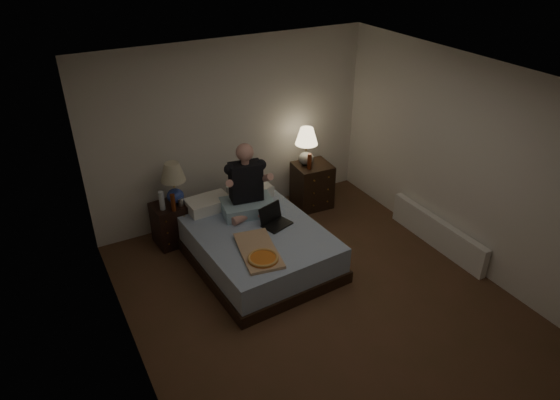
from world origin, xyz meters
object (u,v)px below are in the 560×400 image
beer_bottle_left (173,203)px  pizza_box (263,259)px  lamp_left (174,183)px  soda_can (181,202)px  beer_bottle_right (309,161)px  water_bottle (162,201)px  radiator (437,233)px  laptop (277,217)px  bed (256,245)px  person (247,180)px  lamp_right (306,147)px  nightstand_left (172,224)px  nightstand_right (312,185)px

beer_bottle_left → pizza_box: (0.55, -1.38, -0.17)m
lamp_left → soda_can: size_ratio=5.60×
beer_bottle_right → soda_can: bearing=178.5°
water_bottle → radiator: (3.11, -1.68, -0.50)m
beer_bottle_right → laptop: size_ratio=0.68×
beer_bottle_right → laptop: beer_bottle_right is taller
beer_bottle_right → bed: bearing=-148.1°
radiator → person: bearing=149.8°
bed → lamp_right: (1.26, 0.91, 0.71)m
bed → person: size_ratio=2.06×
bed → nightstand_left: (-0.79, 0.91, 0.05)m
soda_can → person: person is taller
soda_can → nightstand_left: bearing=144.8°
lamp_right → laptop: size_ratio=1.65×
soda_can → beer_bottle_right: size_ratio=0.43×
soda_can → laptop: size_ratio=0.29×
beer_bottle_left → nightstand_right: bearing=3.1°
nightstand_right → pizza_box: size_ratio=0.88×
lamp_left → water_bottle: bearing=-155.8°
nightstand_left → radiator: nightstand_left is taller
soda_can → radiator: 3.35m
nightstand_right → soda_can: size_ratio=6.70×
bed → radiator: size_ratio=1.20×
water_bottle → radiator: 3.57m
person → laptop: 0.60m
person → pizza_box: person is taller
water_bottle → radiator: bearing=-28.3°
soda_can → person: 0.91m
nightstand_left → nightstand_right: bearing=-7.0°
radiator → lamp_right: bearing=118.5°
water_bottle → nightstand_right: bearing=0.4°
nightstand_right → soda_can: soda_can is taller
lamp_right → water_bottle: bearing=-177.9°
bed → beer_bottle_right: (1.23, 0.77, 0.55)m
beer_bottle_right → radiator: beer_bottle_right is taller
nightstand_left → water_bottle: (-0.10, -0.07, 0.41)m
person → beer_bottle_left: bearing=168.3°
water_bottle → soda_can: (0.23, -0.02, -0.07)m
lamp_left → bed: bearing=-53.2°
nightstand_left → lamp_right: 2.16m
nightstand_right → person: size_ratio=0.72×
laptop → radiator: (1.95, -0.78, -0.40)m
person → nightstand_left: bearing=159.6°
nightstand_right → laptop: 1.44m
lamp_left → beer_bottle_left: (-0.09, -0.19, -0.17)m
beer_bottle_left → pizza_box: bearing=-68.1°
nightstand_left → pizza_box: 1.66m
radiator → laptop: bearing=158.2°
bed → beer_bottle_right: 1.55m
nightstand_right → laptop: laptop is taller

